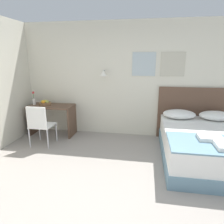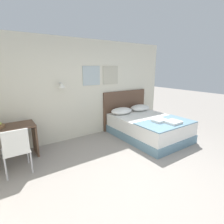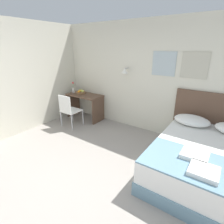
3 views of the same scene
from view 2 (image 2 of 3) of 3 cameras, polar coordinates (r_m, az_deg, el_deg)
name	(u,v)px [view 2 (image 2 of 3)]	position (r m, az deg, el deg)	size (l,w,h in m)	color
ground_plane	(149,186)	(3.23, 11.99, -22.50)	(24.00, 24.00, 0.00)	gray
wall_back	(80,90)	(4.83, -10.46, 7.10)	(5.77, 0.31, 2.65)	beige
bed	(148,127)	(5.03, 11.71, -4.96)	(1.50, 2.06, 0.57)	#66899E
headboard	(125,109)	(5.70, 4.23, 0.92)	(1.62, 0.06, 1.20)	brown
pillow_left	(122,111)	(5.22, 3.15, 0.37)	(0.68, 0.47, 0.19)	white
pillow_right	(140,108)	(5.69, 9.17, 1.39)	(0.68, 0.47, 0.19)	white
throw_blanket	(166,123)	(4.57, 17.27, -3.37)	(1.46, 0.82, 0.02)	#66899E
folded_towel_near_foot	(159,120)	(4.58, 15.24, -2.63)	(0.35, 0.28, 0.06)	white
folded_towel_mid_bed	(173,122)	(4.53, 19.34, -3.11)	(0.34, 0.33, 0.06)	white
desk	(8,137)	(4.28, -30.75, -7.05)	(1.05, 0.55, 0.74)	brown
desk_chair	(16,148)	(3.62, -28.81, -10.30)	(0.45, 0.45, 0.89)	white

